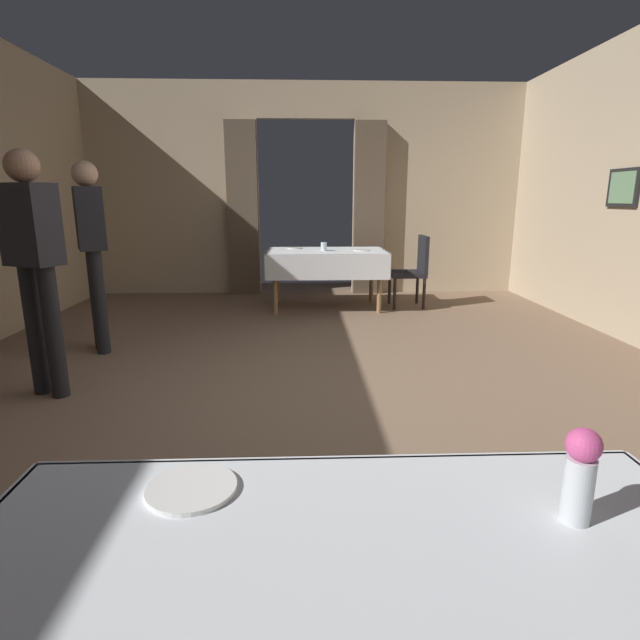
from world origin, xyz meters
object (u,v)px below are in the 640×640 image
(person_diner_standing_aside, at_px, (92,241))
(flower_vase_near, at_px, (580,472))
(dining_table_mid, at_px, (326,258))
(plate_mid_c, at_px, (362,250))
(plate_mid_b, at_px, (295,248))
(person_waiter_by_doorway, at_px, (34,255))
(glass_mid_a, at_px, (324,247))
(plate_near_b, at_px, (191,488))
(chair_mid_right, at_px, (414,268))

(person_diner_standing_aside, bearing_deg, flower_vase_near, -56.83)
(dining_table_mid, height_order, plate_mid_c, plate_mid_c)
(flower_vase_near, bearing_deg, dining_table_mid, 92.39)
(plate_mid_b, bearing_deg, person_waiter_by_doorway, -119.09)
(glass_mid_a, bearing_deg, flower_vase_near, -87.23)
(person_diner_standing_aside, bearing_deg, plate_near_b, -65.70)
(chair_mid_right, relative_size, plate_mid_b, 4.75)
(dining_table_mid, relative_size, person_diner_standing_aside, 0.89)
(flower_vase_near, distance_m, person_waiter_by_doorway, 3.57)
(chair_mid_right, distance_m, flower_vase_near, 5.67)
(plate_mid_c, xyz_separation_m, person_waiter_by_doorway, (-2.62, -2.86, 0.27))
(plate_mid_c, height_order, person_diner_standing_aside, person_diner_standing_aside)
(dining_table_mid, relative_size, plate_near_b, 7.36)
(dining_table_mid, xyz_separation_m, person_waiter_by_doorway, (-2.16, -2.93, 0.37))
(plate_near_b, bearing_deg, dining_table_mid, 83.85)
(flower_vase_near, distance_m, plate_mid_c, 5.50)
(glass_mid_a, height_order, person_diner_standing_aside, person_diner_standing_aside)
(chair_mid_right, xyz_separation_m, plate_near_b, (-1.73, -5.45, 0.24))
(plate_mid_c, bearing_deg, person_diner_standing_aside, -146.40)
(plate_near_b, bearing_deg, plate_mid_b, 88.16)
(plate_near_b, relative_size, plate_mid_b, 1.06)
(chair_mid_right, bearing_deg, plate_near_b, -107.64)
(plate_mid_b, relative_size, person_diner_standing_aside, 0.11)
(dining_table_mid, distance_m, plate_mid_c, 0.47)
(plate_near_b, height_order, person_waiter_by_doorway, person_waiter_by_doorway)
(glass_mid_a, bearing_deg, plate_mid_b, 140.40)
(chair_mid_right, distance_m, glass_mid_a, 1.22)
(dining_table_mid, height_order, plate_near_b, plate_near_b)
(chair_mid_right, xyz_separation_m, plate_mid_b, (-1.55, 0.21, 0.24))
(glass_mid_a, xyz_separation_m, person_waiter_by_doorway, (-2.13, -2.86, 0.22))
(dining_table_mid, bearing_deg, flower_vase_near, -87.61)
(plate_mid_c, bearing_deg, person_waiter_by_doorway, -132.50)
(plate_near_b, distance_m, person_diner_standing_aside, 3.94)
(person_waiter_by_doorway, bearing_deg, glass_mid_a, 53.30)
(dining_table_mid, bearing_deg, glass_mid_a, -114.58)
(dining_table_mid, height_order, person_diner_standing_aside, person_diner_standing_aside)
(dining_table_mid, xyz_separation_m, person_diner_standing_aside, (-2.20, -1.84, 0.37))
(flower_vase_near, xyz_separation_m, person_waiter_by_doorway, (-2.40, 2.64, 0.16))
(plate_mid_b, xyz_separation_m, plate_mid_c, (0.86, -0.31, 0.00))
(flower_vase_near, distance_m, person_diner_standing_aside, 4.46)
(plate_mid_b, bearing_deg, plate_near_b, -91.84)
(chair_mid_right, xyz_separation_m, person_diner_standing_aside, (-3.35, -1.86, 0.51))
(flower_vase_near, distance_m, glass_mid_a, 5.50)
(chair_mid_right, xyz_separation_m, person_waiter_by_doorway, (-3.31, -2.95, 0.51))
(flower_vase_near, bearing_deg, plate_near_b, 170.19)
(glass_mid_a, height_order, plate_mid_b, glass_mid_a)
(chair_mid_right, relative_size, flower_vase_near, 4.50)
(plate_near_b, relative_size, plate_mid_c, 0.98)
(dining_table_mid, bearing_deg, plate_near_b, -96.15)
(plate_mid_c, bearing_deg, chair_mid_right, 7.80)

